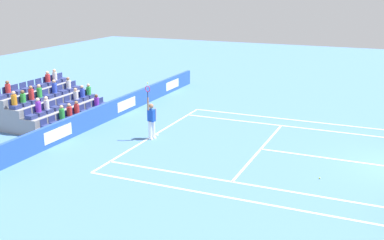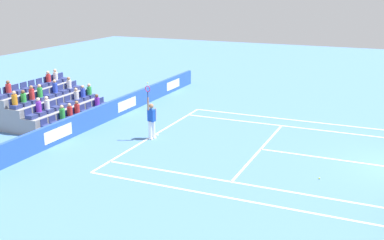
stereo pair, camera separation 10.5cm
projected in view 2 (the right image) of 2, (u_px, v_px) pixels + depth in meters
line_baseline at (155, 134)px, 23.84m from camera, size 10.97×0.10×0.01m
line_service at (261, 149)px, 21.72m from camera, size 8.23×0.10×0.01m
line_centre_service at (332, 159)px, 20.48m from camera, size 0.10×6.40×0.01m
line_singles_sideline_left at (243, 184)px, 17.92m from camera, size 0.10×11.89×0.01m
line_singles_sideline_right at (290, 127)px, 25.17m from camera, size 0.10×11.89×0.01m
line_doubles_sideline_left at (231, 198)px, 16.71m from camera, size 0.10×11.89×0.01m
line_doubles_sideline_right at (295, 120)px, 26.37m from camera, size 0.10×11.89×0.01m
line_centre_mark at (157, 135)px, 23.80m from camera, size 0.10×0.20×0.01m
sponsor_barrier at (95, 117)px, 25.09m from camera, size 24.86×0.22×1.03m
tennis_player at (152, 119)px, 22.92m from camera, size 0.51×0.41×2.85m
stadium_stand at (51, 108)px, 26.17m from camera, size 5.58×3.80×2.53m
loose_tennis_ball at (319, 178)px, 18.35m from camera, size 0.07×0.07×0.07m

